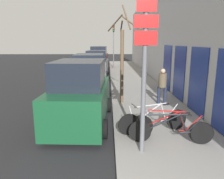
% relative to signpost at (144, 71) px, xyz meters
% --- Properties ---
extents(ground_plane, '(80.00, 80.00, 0.00)m').
position_rel_signpost_xyz_m(ground_plane, '(-1.67, 7.35, -2.21)').
color(ground_plane, black).
extents(sidewalk_curb, '(3.20, 32.00, 0.15)m').
position_rel_signpost_xyz_m(sidewalk_curb, '(0.93, 10.15, -2.14)').
color(sidewalk_curb, gray).
rests_on(sidewalk_curb, ground).
extents(building_facade, '(0.23, 32.00, 6.50)m').
position_rel_signpost_xyz_m(building_facade, '(2.68, 10.05, 1.01)').
color(building_facade, '#BCBCC1').
rests_on(building_facade, ground).
extents(signpost, '(0.55, 0.13, 3.75)m').
position_rel_signpost_xyz_m(signpost, '(0.00, 0.00, 0.00)').
color(signpost, '#595B60').
rests_on(signpost, sidewalk_curb).
extents(bicycle_0, '(2.28, 0.44, 0.85)m').
position_rel_signpost_xyz_m(bicycle_0, '(0.85, 0.46, -1.69)').
color(bicycle_0, black).
rests_on(bicycle_0, sidewalk_curb).
extents(bicycle_1, '(2.10, 0.85, 0.88)m').
position_rel_signpost_xyz_m(bicycle_1, '(0.89, 0.66, -1.68)').
color(bicycle_1, black).
rests_on(bicycle_1, sidewalk_curb).
extents(bicycle_2, '(2.18, 0.67, 0.91)m').
position_rel_signpost_xyz_m(bicycle_2, '(0.53, 1.20, -1.67)').
color(bicycle_2, black).
rests_on(bicycle_2, sidewalk_curb).
extents(parked_car_0, '(2.16, 4.21, 2.25)m').
position_rel_signpost_xyz_m(parked_car_0, '(-1.81, 2.39, -1.19)').
color(parked_car_0, '#144728').
rests_on(parked_car_0, ground).
extents(parked_car_1, '(2.02, 4.68, 2.17)m').
position_rel_signpost_xyz_m(parked_car_1, '(-1.95, 7.81, -1.21)').
color(parked_car_1, '#B2B7BC').
rests_on(parked_car_1, ground).
extents(parked_car_2, '(2.06, 4.17, 2.17)m').
position_rel_signpost_xyz_m(parked_car_2, '(-1.78, 13.16, -1.22)').
color(parked_car_2, '#51565B').
rests_on(parked_car_2, ground).
extents(parked_car_3, '(2.08, 4.84, 2.40)m').
position_rel_signpost_xyz_m(parked_car_3, '(-1.82, 18.59, -1.11)').
color(parked_car_3, maroon).
rests_on(parked_car_3, ground).
extents(pedestrian_near, '(0.40, 0.35, 1.58)m').
position_rel_signpost_xyz_m(pedestrian_near, '(1.54, 4.32, -1.15)').
color(pedestrian_near, '#1E2338').
rests_on(pedestrian_near, sidewalk_curb).
extents(street_tree, '(1.25, 2.01, 4.24)m').
position_rel_signpost_xyz_m(street_tree, '(-0.23, 4.62, -0.09)').
color(street_tree, brown).
rests_on(street_tree, sidewalk_curb).
extents(traffic_light, '(0.20, 0.30, 4.50)m').
position_rel_signpost_xyz_m(traffic_light, '(-0.29, 17.94, 0.82)').
color(traffic_light, '#595B60').
rests_on(traffic_light, sidewalk_curb).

